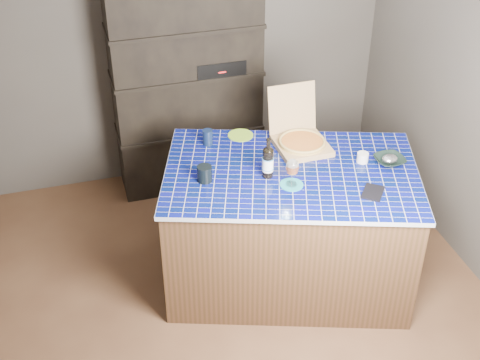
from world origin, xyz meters
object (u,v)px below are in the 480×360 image
object	(u,v)px
pizza_box	(301,140)
bowl	(390,161)
dvd_case	(373,192)
mead_bottle	(268,162)
kitchen_island	(289,226)
wine_glass	(292,168)

from	to	relation	value
pizza_box	bowl	bearing A→B (deg)	-38.33
dvd_case	bowl	distance (m)	0.38
mead_bottle	dvd_case	xyz separation A→B (m)	(0.58, -0.37, -0.11)
mead_bottle	dvd_case	distance (m)	0.70
kitchen_island	dvd_case	xyz separation A→B (m)	(0.41, -0.38, 0.47)
wine_glass	dvd_case	xyz separation A→B (m)	(0.47, -0.23, -0.13)
pizza_box	wine_glass	world-z (taller)	pizza_box
dvd_case	wine_glass	bearing A→B (deg)	-168.42
wine_glass	bowl	world-z (taller)	wine_glass
pizza_box	kitchen_island	bearing A→B (deg)	-122.06
pizza_box	dvd_case	distance (m)	0.71
kitchen_island	mead_bottle	xyz separation A→B (m)	(-0.17, -0.01, 0.57)
bowl	dvd_case	bearing A→B (deg)	-131.90
dvd_case	bowl	xyz separation A→B (m)	(0.26, 0.29, 0.02)
kitchen_island	mead_bottle	bearing A→B (deg)	-158.29
wine_glass	bowl	xyz separation A→B (m)	(0.72, 0.06, -0.11)
pizza_box	mead_bottle	world-z (taller)	pizza_box
wine_glass	mead_bottle	bearing A→B (deg)	129.28
kitchen_island	bowl	world-z (taller)	bowl
wine_glass	dvd_case	bearing A→B (deg)	-26.20
bowl	wine_glass	bearing A→B (deg)	-175.54
dvd_case	mead_bottle	bearing A→B (deg)	-174.77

